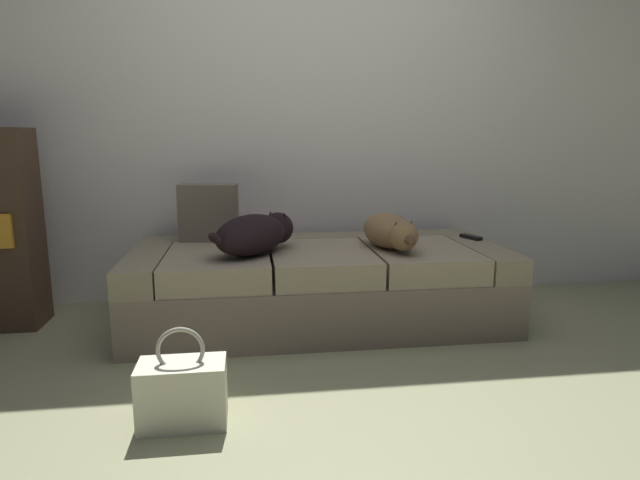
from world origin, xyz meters
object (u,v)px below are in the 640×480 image
(dog_dark, at_px, (256,234))
(tv_remote, at_px, (471,237))
(couch, at_px, (319,284))
(throw_pillow, at_px, (209,213))
(handbag, at_px, (183,392))
(dog_tan, at_px, (390,231))

(dog_dark, bearing_deg, tv_remote, 10.37)
(couch, distance_m, throw_pillow, 0.78)
(couch, relative_size, handbag, 5.51)
(throw_pillow, bearing_deg, couch, -23.26)
(couch, bearing_deg, tv_remote, 6.74)
(couch, xyz_separation_m, dog_tan, (0.39, -0.10, 0.32))
(dog_dark, height_order, tv_remote, dog_dark)
(throw_pillow, relative_size, handbag, 0.90)
(throw_pillow, distance_m, handbag, 1.41)
(dog_tan, bearing_deg, handbag, -137.39)
(dog_dark, bearing_deg, dog_tan, 2.13)
(couch, xyz_separation_m, tv_remote, (0.95, 0.11, 0.23))
(dog_dark, bearing_deg, handbag, -107.81)
(couch, xyz_separation_m, handbag, (-0.65, -1.06, -0.09))
(tv_remote, bearing_deg, dog_dark, 168.87)
(couch, relative_size, dog_dark, 3.79)
(dog_dark, height_order, throw_pillow, throw_pillow)
(tv_remote, distance_m, handbag, 2.01)
(couch, distance_m, dog_tan, 0.51)
(dog_tan, relative_size, tv_remote, 3.78)
(dog_tan, xyz_separation_m, throw_pillow, (-1.01, 0.37, 0.07))
(dog_dark, relative_size, handbag, 1.45)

